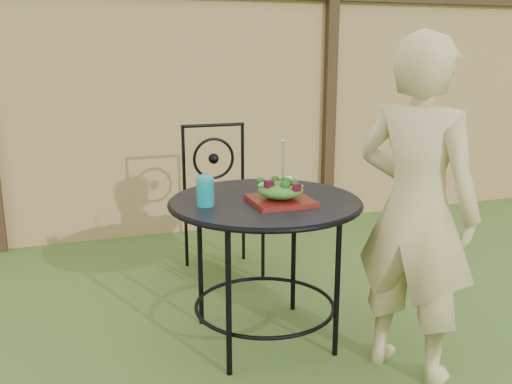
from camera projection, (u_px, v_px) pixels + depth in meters
ground at (273, 372)px, 2.57m from camera, size 60.00×60.00×0.00m
fence at (173, 113)px, 4.35m from camera, size 8.00×0.12×1.90m
patio_table at (265, 227)px, 2.73m from camera, size 0.92×0.92×0.72m
patio_chair at (220, 196)px, 3.65m from camera, size 0.46×0.46×0.95m
diner at (416, 211)px, 2.42m from camera, size 0.58×0.65×1.49m
salad_plate at (280, 201)px, 2.63m from camera, size 0.27×0.27×0.02m
salad at (281, 190)px, 2.61m from camera, size 0.21×0.21×0.08m
fork at (283, 162)px, 2.59m from camera, size 0.01×0.01×0.18m
drinking_glass at (205, 191)px, 2.57m from camera, size 0.08×0.08×0.14m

